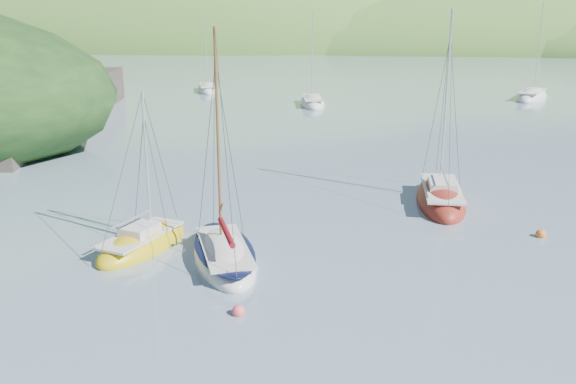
# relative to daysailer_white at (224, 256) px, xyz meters

# --- Properties ---
(ground) EXTENTS (700.00, 700.00, 0.00)m
(ground) POSITION_rel_daysailer_white_xyz_m (4.03, -6.07, -0.23)
(ground) COLOR gray
(ground) RESTS_ON ground
(shoreline_hills) EXTENTS (690.00, 135.00, 56.00)m
(shoreline_hills) POSITION_rel_daysailer_white_xyz_m (-5.63, 166.35, -0.23)
(shoreline_hills) COLOR #346827
(shoreline_hills) RESTS_ON ground
(daysailer_white) EXTENTS (4.84, 7.19, 10.38)m
(daysailer_white) POSITION_rel_daysailer_white_xyz_m (0.00, 0.00, 0.00)
(daysailer_white) COLOR silver
(daysailer_white) RESTS_ON ground
(sloop_red) EXTENTS (2.64, 7.58, 11.19)m
(sloop_red) POSITION_rel_daysailer_white_xyz_m (9.83, 9.74, -0.02)
(sloop_red) COLOR maroon
(sloop_red) RESTS_ON ground
(sailboat_yellow) EXTENTS (3.80, 6.13, 7.60)m
(sailboat_yellow) POSITION_rel_daysailer_white_xyz_m (-4.00, 0.98, -0.05)
(sailboat_yellow) COLOR gold
(sailboat_yellow) RESTS_ON ground
(distant_sloop_a) EXTENTS (3.79, 7.61, 10.38)m
(distant_sloop_a) POSITION_rel_daysailer_white_xyz_m (-0.83, 43.35, -0.05)
(distant_sloop_a) COLOR silver
(distant_sloop_a) RESTS_ON ground
(distant_sloop_b) EXTENTS (5.79, 8.53, 11.50)m
(distant_sloop_b) POSITION_rel_daysailer_white_xyz_m (23.41, 51.37, -0.04)
(distant_sloop_b) COLOR silver
(distant_sloop_b) RESTS_ON ground
(distant_sloop_c) EXTENTS (4.39, 7.27, 9.80)m
(distant_sloop_c) POSITION_rel_daysailer_white_xyz_m (-14.79, 52.47, -0.06)
(distant_sloop_c) COLOR silver
(distant_sloop_c) RESTS_ON ground
(mooring_buoys) EXTENTS (17.88, 10.14, 0.49)m
(mooring_buoys) POSITION_rel_daysailer_white_xyz_m (5.84, 1.04, -0.11)
(mooring_buoys) COLOR #ED535B
(mooring_buoys) RESTS_ON ground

